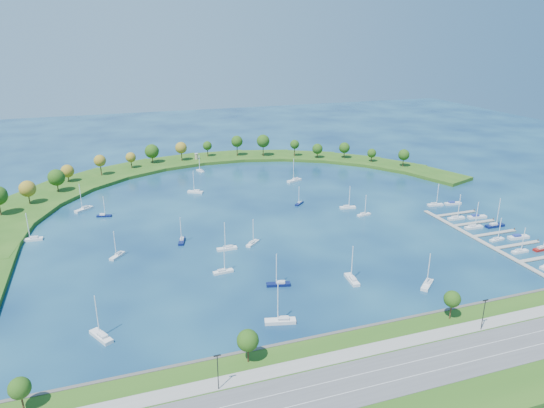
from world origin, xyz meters
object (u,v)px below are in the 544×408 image
object	(u,v)px
moored_boat_12	(32,239)
moored_boat_17	(352,279)
dock_system	(497,240)
docked_boat_3	(542,248)
harbor_tower	(196,156)
docked_boat_9	(477,217)
moored_boat_1	(182,240)
moored_boat_8	(223,271)
moored_boat_13	(84,209)
moored_boat_15	(101,336)
moored_boat_0	(294,180)
moored_boat_4	(279,283)
moored_boat_11	(104,215)
docked_boat_4	(497,239)
docked_boat_11	(453,203)
moored_boat_2	(196,191)
moored_boat_18	(427,284)
docked_boat_5	(518,237)
docked_boat_7	(495,225)
moored_boat_5	(117,255)
moored_boat_9	(348,207)
moored_boat_7	(253,243)
moored_boat_16	(200,170)
moored_boat_10	(227,248)
docked_boat_8	(456,217)
docked_boat_2	(520,251)
docked_boat_10	(435,204)
moored_boat_6	(299,203)
moored_boat_3	(281,320)
docked_boat_6	(474,226)
moored_boat_14	(364,214)

from	to	relation	value
moored_boat_12	moored_boat_17	world-z (taller)	moored_boat_17
dock_system	docked_boat_3	bearing A→B (deg)	-51.51
harbor_tower	docked_boat_9	world-z (taller)	harbor_tower
moored_boat_1	moored_boat_8	xyz separation A→B (m)	(10.13, -33.47, -0.01)
moored_boat_13	moored_boat_15	bearing A→B (deg)	53.84
moored_boat_0	moored_boat_4	world-z (taller)	moored_boat_0
moored_boat_11	docked_boat_4	size ratio (longest dim) A/B	1.00
docked_boat_11	moored_boat_2	bearing A→B (deg)	158.58
moored_boat_18	docked_boat_5	size ratio (longest dim) A/B	1.35
moored_boat_18	docked_boat_7	xyz separation A→B (m)	(63.31, 37.31, 0.03)
dock_system	moored_boat_12	distance (m)	201.12
docked_boat_7	docked_boat_9	bearing A→B (deg)	90.20
moored_boat_5	docked_boat_7	distance (m)	168.24
docked_boat_5	docked_boat_7	world-z (taller)	docked_boat_7
docked_boat_5	docked_boat_9	distance (m)	26.10
moored_boat_9	moored_boat_18	xyz separation A→B (m)	(-10.34, -81.82, 0.03)
moored_boat_7	docked_boat_5	world-z (taller)	moored_boat_7
moored_boat_0	docked_boat_3	size ratio (longest dim) A/B	1.18
moored_boat_4	moored_boat_16	size ratio (longest dim) A/B	1.20
harbor_tower	moored_boat_18	world-z (taller)	moored_boat_18
moored_boat_8	moored_boat_4	bearing A→B (deg)	-49.29
moored_boat_10	docked_boat_8	distance (m)	112.86
moored_boat_7	docked_boat_11	world-z (taller)	moored_boat_7
docked_boat_2	docked_boat_9	world-z (taller)	docked_boat_2
moored_boat_10	moored_boat_15	size ratio (longest dim) A/B	0.88
moored_boat_7	moored_boat_18	size ratio (longest dim) A/B	0.86
moored_boat_17	docked_boat_10	distance (m)	98.45
harbor_tower	docked_boat_5	world-z (taller)	harbor_tower
moored_boat_1	moored_boat_4	world-z (taller)	moored_boat_4
moored_boat_6	moored_boat_10	distance (m)	65.33
moored_boat_6	harbor_tower	bearing A→B (deg)	-113.51
moored_boat_12	docked_boat_3	xyz separation A→B (m)	(200.93, -78.83, -0.02)
moored_boat_3	moored_boat_10	bearing A→B (deg)	-73.64
moored_boat_3	moored_boat_10	size ratio (longest dim) A/B	1.16
docked_boat_8	docked_boat_11	size ratio (longest dim) A/B	1.40
moored_boat_6	moored_boat_12	world-z (taller)	moored_boat_12
moored_boat_5	docked_boat_7	xyz separation A→B (m)	(166.65, -23.08, 0.07)
moored_boat_15	moored_boat_18	bearing A→B (deg)	-120.79
moored_boat_7	moored_boat_8	xyz separation A→B (m)	(-17.95, -21.31, -0.00)
moored_boat_18	docked_boat_3	bearing A→B (deg)	148.65
moored_boat_10	docked_boat_10	xyz separation A→B (m)	(115.26, 17.87, -0.01)
docked_boat_11	docked_boat_6	bearing A→B (deg)	-106.65
moored_boat_14	docked_boat_3	size ratio (longest dim) A/B	0.87
moored_boat_2	moored_boat_11	xyz separation A→B (m)	(-49.16, -22.51, -0.07)
moored_boat_1	docked_boat_2	world-z (taller)	moored_boat_1
docked_boat_5	moored_boat_16	bearing A→B (deg)	131.83
moored_boat_10	moored_boat_15	bearing A→B (deg)	43.88
docked_boat_10	docked_boat_5	bearing A→B (deg)	-71.56
moored_boat_10	moored_boat_18	xyz separation A→B (m)	(60.03, -52.89, 0.02)
moored_boat_3	docked_boat_2	bearing A→B (deg)	-157.79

